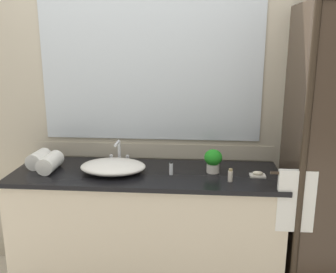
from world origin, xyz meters
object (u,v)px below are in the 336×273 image
faucet (119,156)px  rolled_towel_middle (50,163)px  amenity_bottle_lotion (230,175)px  amenity_bottle_body_wash (171,168)px  sink_basin (113,167)px  rolled_towel_near_edge (39,159)px  potted_plant (213,160)px  soap_dish (258,174)px

faucet → rolled_towel_middle: faucet is taller
faucet → amenity_bottle_lotion: (0.77, -0.30, -0.02)m
amenity_bottle_body_wash → rolled_towel_middle: rolled_towel_middle is taller
sink_basin → faucet: size_ratio=2.54×
rolled_towel_middle → faucet: bearing=24.4°
amenity_bottle_body_wash → rolled_towel_near_edge: rolled_towel_near_edge is taller
amenity_bottle_lotion → rolled_towel_near_edge: (-1.31, 0.18, 0.02)m
sink_basin → potted_plant: 0.67m
sink_basin → amenity_bottle_lotion: 0.78m
sink_basin → faucet: faucet is taller
rolled_towel_near_edge → faucet: bearing=12.9°
soap_dish → amenity_bottle_body_wash: amenity_bottle_body_wash is taller
amenity_bottle_body_wash → rolled_towel_near_edge: 0.94m
soap_dish → rolled_towel_near_edge: size_ratio=0.54×
amenity_bottle_body_wash → rolled_towel_near_edge: size_ratio=0.49×
rolled_towel_near_edge → rolled_towel_middle: size_ratio=0.84×
potted_plant → amenity_bottle_body_wash: (-0.28, -0.07, -0.04)m
sink_basin → amenity_bottle_body_wash: bearing=-2.4°
amenity_bottle_body_wash → faucet: bearing=151.6°
rolled_towel_near_edge → soap_dish: bearing=-2.9°
potted_plant → amenity_bottle_body_wash: bearing=-165.9°
faucet → amenity_bottle_body_wash: 0.45m
rolled_towel_near_edge → amenity_bottle_body_wash: bearing=-5.3°
amenity_bottle_body_wash → rolled_towel_middle: (-0.82, 0.02, 0.01)m
sink_basin → rolled_towel_middle: (-0.43, -0.00, 0.02)m
faucet → amenity_bottle_lotion: size_ratio=2.06×
sink_basin → amenity_bottle_lotion: bearing=-8.0°
amenity_bottle_lotion → rolled_towel_middle: bearing=174.9°
faucet → potted_plant: size_ratio=1.09×
faucet → amenity_bottle_body_wash: (0.39, -0.21, -0.01)m
rolled_towel_near_edge → rolled_towel_middle: rolled_towel_middle is taller
potted_plant → amenity_bottle_lotion: bearing=-57.8°
faucet → rolled_towel_near_edge: faucet is taller
sink_basin → rolled_towel_near_edge: rolled_towel_near_edge is taller
rolled_towel_middle → amenity_bottle_body_wash: bearing=-1.1°
amenity_bottle_body_wash → amenity_bottle_lotion: amenity_bottle_body_wash is taller
soap_dish → amenity_bottle_body_wash: bearing=-178.8°
amenity_bottle_body_wash → rolled_towel_middle: size_ratio=0.41×
amenity_bottle_lotion → rolled_towel_middle: 1.21m
sink_basin → rolled_towel_near_edge: bearing=172.5°
sink_basin → soap_dish: size_ratio=4.39×
soap_dish → amenity_bottle_body_wash: (-0.56, -0.01, 0.03)m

